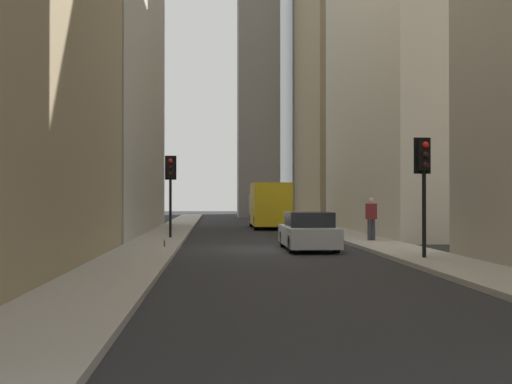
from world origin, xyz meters
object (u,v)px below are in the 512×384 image
at_px(sedan_silver, 308,232).
at_px(traffic_light_midblock, 170,177).
at_px(delivery_truck, 269,205).
at_px(traffic_light_foreground, 424,169).
at_px(pedestrian, 371,217).
at_px(discarded_bottle, 164,244).

height_order(sedan_silver, traffic_light_midblock, traffic_light_midblock).
xyz_separation_m(delivery_truck, traffic_light_foreground, (-20.95, -2.84, 1.34)).
bearing_deg(pedestrian, delivery_truck, 13.24).
xyz_separation_m(sedan_silver, pedestrian, (3.07, -3.15, 0.47)).
relative_size(traffic_light_foreground, pedestrian, 2.00).
relative_size(sedan_silver, traffic_light_midblock, 1.15).
height_order(delivery_truck, discarded_bottle, delivery_truck).
distance_m(traffic_light_midblock, discarded_bottle, 5.95).
distance_m(traffic_light_midblock, pedestrian, 9.14).
bearing_deg(discarded_bottle, sedan_silver, -92.29).
xyz_separation_m(pedestrian, discarded_bottle, (-2.85, 8.46, -0.88)).
xyz_separation_m(traffic_light_foreground, traffic_light_midblock, (10.04, 8.31, 0.07)).
bearing_deg(sedan_silver, delivery_truck, -0.00).
bearing_deg(sedan_silver, pedestrian, -45.80).
bearing_deg(sedan_silver, discarded_bottle, 87.71).
distance_m(delivery_truck, pedestrian, 13.77).
relative_size(sedan_silver, discarded_bottle, 15.93).
relative_size(delivery_truck, traffic_light_midblock, 1.73).
bearing_deg(pedestrian, sedan_silver, 134.20).
height_order(delivery_truck, pedestrian, delivery_truck).
bearing_deg(pedestrian, traffic_light_midblock, 73.93).
bearing_deg(delivery_truck, discarded_bottle, 161.93).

